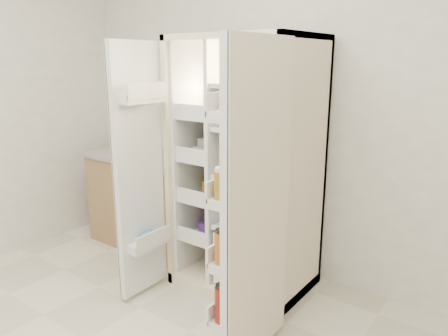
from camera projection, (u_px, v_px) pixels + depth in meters
The scene contains 5 objects.
wall_back at pixel (284, 100), 3.16m from camera, with size 4.00×0.02×2.70m, color white.
refrigerator at pixel (251, 187), 3.07m from camera, with size 0.92×0.70×1.80m.
freezer_door at pixel (139, 174), 2.87m from camera, with size 0.15×0.40×1.72m.
fridge_door at pixel (254, 209), 2.23m from camera, with size 0.17×0.58×1.72m.
kitchen_counter at pixel (152, 200), 3.81m from camera, with size 1.14×0.61×0.83m.
Camera 1 is at (1.55, -0.83, 1.64)m, focal length 34.00 mm.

